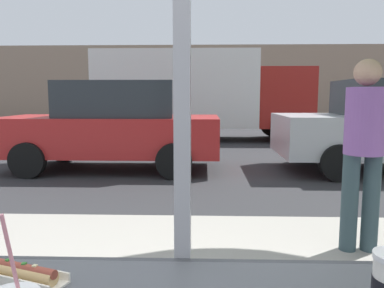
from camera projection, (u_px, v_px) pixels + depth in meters
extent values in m
plane|color=#2D2D30|center=(202.00, 156.00, 9.19)|extent=(60.00, 60.00, 0.00)
cube|color=#9E998E|center=(195.00, 282.00, 2.83)|extent=(16.00, 2.80, 0.12)
cube|color=#35373A|center=(182.00, 263.00, 1.16)|extent=(1.98, 0.02, 0.02)
cube|color=#9E9EA3|center=(182.00, 48.00, 1.13)|extent=(0.05, 0.08, 1.29)
cube|color=gray|center=(204.00, 83.00, 23.18)|extent=(28.00, 1.20, 4.49)
cylinder|color=pink|center=(13.00, 266.00, 0.66)|extent=(0.02, 0.04, 0.20)
cube|color=silver|center=(22.00, 280.00, 1.03)|extent=(0.27, 0.16, 0.01)
cube|color=silver|center=(10.00, 282.00, 0.99)|extent=(0.25, 0.09, 0.03)
cube|color=silver|center=(32.00, 270.00, 1.06)|extent=(0.25, 0.09, 0.03)
cylinder|color=tan|center=(21.00, 272.00, 1.03)|extent=(0.22, 0.11, 0.04)
cylinder|color=brown|center=(21.00, 268.00, 1.03)|extent=(0.22, 0.10, 0.03)
cube|color=beige|center=(35.00, 266.00, 1.01)|extent=(0.01, 0.01, 0.01)
cube|color=#337A2D|center=(24.00, 264.00, 1.02)|extent=(0.01, 0.01, 0.01)
cube|color=#337A2D|center=(8.00, 261.00, 1.04)|extent=(0.02, 0.01, 0.01)
cube|color=red|center=(112.00, 135.00, 7.43)|extent=(4.19, 1.73, 0.73)
cube|color=#282D33|center=(120.00, 99.00, 7.33)|extent=(2.18, 1.52, 0.68)
cylinder|color=black|center=(180.00, 148.00, 8.29)|extent=(0.64, 0.18, 0.64)
cylinder|color=black|center=(174.00, 161.00, 6.57)|extent=(0.64, 0.18, 0.64)
cylinder|color=black|center=(64.00, 147.00, 8.37)|extent=(0.64, 0.18, 0.64)
cylinder|color=black|center=(27.00, 160.00, 6.66)|extent=(0.64, 0.18, 0.64)
cylinder|color=black|center=(308.00, 148.00, 8.27)|extent=(0.64, 0.18, 0.64)
cylinder|color=black|center=(339.00, 163.00, 6.40)|extent=(0.64, 0.18, 0.64)
cube|color=silver|center=(177.00, 90.00, 12.51)|extent=(5.20, 2.20, 2.44)
cube|color=maroon|center=(279.00, 98.00, 12.43)|extent=(1.90, 2.10, 1.90)
cylinder|color=black|center=(273.00, 124.00, 13.59)|extent=(0.90, 0.24, 0.90)
cylinder|color=black|center=(285.00, 129.00, 11.51)|extent=(0.90, 0.24, 0.90)
cylinder|color=black|center=(153.00, 124.00, 13.78)|extent=(0.90, 0.24, 0.90)
cylinder|color=black|center=(143.00, 129.00, 11.60)|extent=(0.90, 0.24, 0.90)
cylinder|color=#364B51|center=(350.00, 203.00, 3.23)|extent=(0.14, 0.14, 0.84)
cylinder|color=#364B51|center=(371.00, 203.00, 3.22)|extent=(0.14, 0.14, 0.84)
cylinder|color=#8D59A6|center=(365.00, 121.00, 3.14)|extent=(0.32, 0.32, 0.56)
sphere|color=tan|center=(368.00, 72.00, 3.09)|extent=(0.22, 0.22, 0.22)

